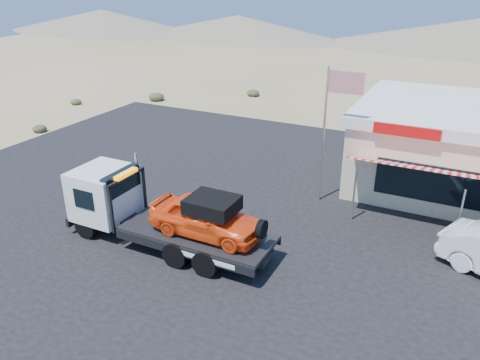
% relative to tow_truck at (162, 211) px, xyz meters
% --- Properties ---
extents(ground, '(120.00, 120.00, 0.00)m').
position_rel_tow_truck_xyz_m(ground, '(-0.65, 1.82, -1.44)').
color(ground, '#8B764F').
rests_on(ground, ground).
extents(asphalt_lot, '(32.00, 24.00, 0.02)m').
position_rel_tow_truck_xyz_m(asphalt_lot, '(1.35, 4.82, -1.43)').
color(asphalt_lot, black).
rests_on(asphalt_lot, ground).
extents(tow_truck, '(8.01, 2.38, 2.68)m').
position_rel_tow_truck_xyz_m(tow_truck, '(0.00, 0.00, 0.00)').
color(tow_truck, black).
rests_on(tow_truck, asphalt_lot).
extents(jerky_store, '(10.40, 9.97, 3.90)m').
position_rel_tow_truck_xyz_m(jerky_store, '(9.85, 10.80, 0.55)').
color(jerky_store, '#C6B995').
rests_on(jerky_store, asphalt_lot).
extents(flagpole, '(1.55, 0.10, 6.00)m').
position_rel_tow_truck_xyz_m(flagpole, '(4.28, 6.32, 2.32)').
color(flagpole, '#99999E').
rests_on(flagpole, asphalt_lot).
extents(desert_scrub, '(25.06, 31.10, 0.67)m').
position_rel_tow_truck_xyz_m(desert_scrub, '(-13.60, 10.44, -1.16)').
color(desert_scrub, '#303A1F').
rests_on(desert_scrub, ground).
extents(distant_hills, '(126.00, 48.00, 4.20)m').
position_rel_tow_truck_xyz_m(distant_hills, '(-10.42, 56.97, 0.44)').
color(distant_hills, '#726B59').
rests_on(distant_hills, ground).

